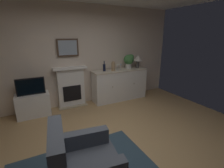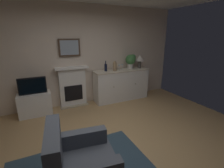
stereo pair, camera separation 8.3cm
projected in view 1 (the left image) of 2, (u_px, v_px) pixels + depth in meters
name	position (u px, v px, depth m)	size (l,w,h in m)	color
ground_plane	(120.00, 150.00, 2.87)	(5.93, 4.69, 0.10)	tan
wall_rear	(79.00, 56.00, 4.44)	(5.93, 0.06, 2.69)	beige
fireplace_unit	(71.00, 87.00, 4.43)	(0.87, 0.30, 1.10)	white
framed_picture	(68.00, 48.00, 4.17)	(0.55, 0.04, 0.45)	#473323
sideboard_cabinet	(120.00, 85.00, 4.92)	(1.68, 0.49, 0.92)	white
table_lamp	(138.00, 59.00, 4.98)	(0.26, 0.26, 0.40)	#4C4742
wine_bottle	(104.00, 67.00, 4.56)	(0.08, 0.08, 0.29)	black
wine_glass_left	(118.00, 66.00, 4.71)	(0.07, 0.07, 0.16)	silver
wine_glass_center	(121.00, 65.00, 4.78)	(0.07, 0.07, 0.16)	silver
vase_decorative	(113.00, 66.00, 4.60)	(0.11, 0.11, 0.28)	#9E7F5B
tv_cabinet	(33.00, 105.00, 3.94)	(0.75, 0.42, 0.55)	white
tv_set	(31.00, 87.00, 3.79)	(0.62, 0.07, 0.40)	black
potted_plant_small	(129.00, 60.00, 4.90)	(0.30, 0.30, 0.43)	beige
armchair	(82.00, 166.00, 1.97)	(0.90, 0.86, 0.92)	#474C56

